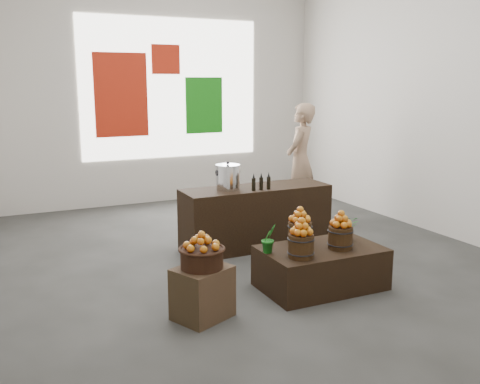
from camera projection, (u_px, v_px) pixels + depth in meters
name	position (u px, v px, depth m)	size (l,w,h in m)	color
ground	(242.00, 258.00, 6.57)	(7.00, 7.00, 0.00)	#3E3E3B
back_wall	(155.00, 89.00, 9.26)	(6.00, 0.04, 4.00)	beige
back_opening	(172.00, 89.00, 9.37)	(3.20, 0.02, 2.40)	white
deco_red_left	(121.00, 95.00, 9.00)	(0.90, 0.04, 1.40)	#A91F0D
deco_green_right	(204.00, 105.00, 9.67)	(0.70, 0.04, 1.00)	#157512
deco_red_upper	(166.00, 59.00, 9.21)	(0.50, 0.04, 0.50)	#A91F0D
crate	(202.00, 293.00, 4.86)	(0.48, 0.39, 0.48)	#503625
wicker_basket	(202.00, 258.00, 4.79)	(0.39, 0.39, 0.18)	black
apples_in_basket	(202.00, 240.00, 4.76)	(0.30, 0.30, 0.16)	#9D0E05
display_table	(321.00, 268.00, 5.59)	(1.25, 0.77, 0.43)	black
apple_bucket_front_left	(301.00, 246.00, 5.22)	(0.25, 0.25, 0.23)	#37210F
apples_in_bucket_front_left	(301.00, 226.00, 5.18)	(0.19, 0.19, 0.17)	#9D0E05
apple_bucket_front_right	(340.00, 238.00, 5.50)	(0.25, 0.25, 0.23)	#37210F
apples_in_bucket_front_right	(341.00, 219.00, 5.46)	(0.19, 0.19, 0.17)	#9D0E05
apple_bucket_rear	(300.00, 233.00, 5.67)	(0.25, 0.25, 0.23)	#37210F
apples_in_bucket_rear	(300.00, 215.00, 5.63)	(0.19, 0.19, 0.17)	#9D0E05
herb_garnish_right	(346.00, 228.00, 5.79)	(0.24, 0.21, 0.27)	#135D14
herb_garnish_left	(269.00, 238.00, 5.36)	(0.16, 0.13, 0.29)	#135D14
counter	(256.00, 217.00, 6.96)	(1.94, 0.62, 0.79)	black
stock_pot_left	(228.00, 178.00, 6.68)	(0.30, 0.30, 0.30)	silver
oil_cruets	(263.00, 181.00, 6.68)	(0.21, 0.05, 0.22)	black
shopper	(300.00, 160.00, 8.45)	(0.66, 0.43, 1.80)	#97775D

